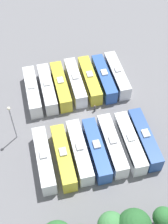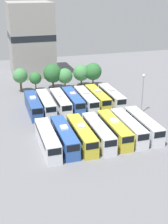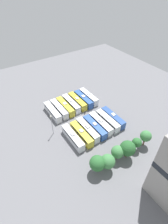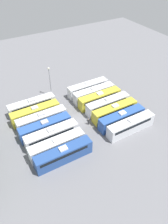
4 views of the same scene
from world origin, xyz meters
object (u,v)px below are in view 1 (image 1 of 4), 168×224
at_px(bus_5, 47,88).
at_px(bus_13, 44,159).
at_px(bus_10, 96,149).
at_px(bus_4, 61,86).
at_px(bus_3, 75,82).
at_px(bus_12, 63,157).
at_px(light_pole, 11,118).
at_px(bus_1, 104,78).
at_px(bus_11, 80,151).
at_px(bus_2, 90,80).
at_px(bus_8, 130,142).
at_px(bus_7, 144,139).
at_px(bus_9, 112,145).
at_px(worker_person, 95,108).
at_px(tree_1, 163,218).
at_px(bus_0, 117,75).
at_px(bus_6, 32,91).

bearing_deg(bus_5, bus_13, 78.82).
bearing_deg(bus_10, bus_4, -79.30).
relative_size(bus_3, bus_12, 1.00).
bearing_deg(light_pole, bus_13, 120.89).
distance_m(bus_1, bus_11, 18.89).
relative_size(bus_2, bus_12, 1.00).
bearing_deg(bus_4, bus_8, 119.36).
bearing_deg(light_pole, bus_7, 162.62).
distance_m(bus_9, worker_person, 9.80).
xyz_separation_m(bus_3, bus_4, (3.18, 0.40, 0.00)).
height_order(bus_1, bus_8, same).
bearing_deg(bus_12, bus_7, -178.75).
xyz_separation_m(bus_3, bus_13, (9.29, 16.97, 0.00)).
distance_m(bus_12, tree_1, 18.97).
relative_size(bus_1, bus_10, 1.00).
height_order(bus_2, bus_8, same).
bearing_deg(bus_8, bus_1, -89.78).
bearing_deg(bus_4, bus_13, 69.78).
bearing_deg(light_pole, bus_0, -156.45).
bearing_deg(bus_11, bus_6, -69.42).
bearing_deg(bus_2, bus_12, 62.23).
relative_size(bus_5, bus_8, 1.00).
distance_m(bus_5, bus_8, 20.69).
distance_m(bus_4, worker_person, 8.79).
bearing_deg(bus_12, bus_0, -131.17).
xyz_separation_m(bus_0, bus_12, (15.11, 17.27, 0.00)).
bearing_deg(bus_7, bus_2, -70.58).
bearing_deg(bus_7, bus_9, -0.49).
bearing_deg(bus_1, bus_12, 54.52).
xyz_separation_m(bus_6, bus_10, (-9.09, 16.64, 0.00)).
bearing_deg(tree_1, bus_5, -68.73).
relative_size(bus_12, bus_13, 1.00).
relative_size(bus_7, bus_9, 1.00).
bearing_deg(bus_3, bus_11, 79.95).
height_order(bus_2, bus_10, same).
bearing_deg(bus_1, bus_5, 0.69).
xyz_separation_m(bus_4, bus_12, (2.77, 16.88, 0.00)).
xyz_separation_m(bus_2, bus_9, (0.14, 16.80, 0.00)).
relative_size(bus_11, worker_person, 6.99).
distance_m(bus_7, tree_1, 15.18).
bearing_deg(tree_1, bus_11, -58.48).
relative_size(bus_10, worker_person, 6.99).
distance_m(bus_8, light_pole, 21.41).
relative_size(bus_0, bus_9, 1.00).
distance_m(bus_8, bus_11, 9.21).
bearing_deg(bus_10, bus_0, -118.15).
relative_size(bus_1, bus_2, 1.00).
xyz_separation_m(bus_9, worker_person, (0.62, -9.73, -0.98)).
xyz_separation_m(bus_2, tree_1, (-3.08, 31.67, 1.66)).
distance_m(bus_6, bus_7, 24.49).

